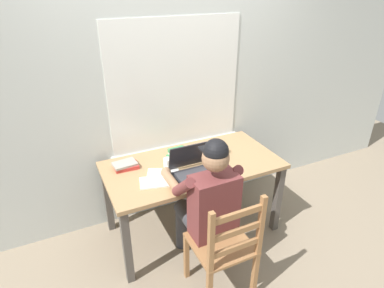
{
  "coord_description": "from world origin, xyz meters",
  "views": [
    {
      "loc": [
        -1.05,
        -2.2,
        2.17
      ],
      "look_at": [
        -0.03,
        -0.05,
        0.95
      ],
      "focal_mm": 30.35,
      "sensor_mm": 36.0,
      "label": 1
    }
  ],
  "objects_px": {
    "coffee_mug_spare": "(222,149)",
    "book_stack_side": "(178,153)",
    "coffee_mug_white": "(168,163)",
    "desk": "(193,172)",
    "seated_person": "(207,200)",
    "coffee_mug_dark": "(201,151)",
    "computer_mouse": "(226,168)",
    "laptop": "(192,168)",
    "book_stack_main": "(126,165)",
    "wooden_chair": "(225,247)"
  },
  "relations": [
    {
      "from": "seated_person",
      "to": "book_stack_main",
      "type": "distance_m",
      "value": 0.78
    },
    {
      "from": "wooden_chair",
      "to": "book_stack_main",
      "type": "height_order",
      "value": "wooden_chair"
    },
    {
      "from": "laptop",
      "to": "coffee_mug_dark",
      "type": "distance_m",
      "value": 0.31
    },
    {
      "from": "book_stack_main",
      "to": "coffee_mug_dark",
      "type": "bearing_deg",
      "value": -6.99
    },
    {
      "from": "wooden_chair",
      "to": "computer_mouse",
      "type": "bearing_deg",
      "value": 59.39
    },
    {
      "from": "seated_person",
      "to": "book_stack_side",
      "type": "xyz_separation_m",
      "value": [
        0.03,
        0.61,
        0.09
      ]
    },
    {
      "from": "desk",
      "to": "coffee_mug_dark",
      "type": "height_order",
      "value": "coffee_mug_dark"
    },
    {
      "from": "desk",
      "to": "coffee_mug_white",
      "type": "height_order",
      "value": "coffee_mug_white"
    },
    {
      "from": "laptop",
      "to": "book_stack_main",
      "type": "bearing_deg",
      "value": 146.29
    },
    {
      "from": "desk",
      "to": "book_stack_main",
      "type": "xyz_separation_m",
      "value": [
        -0.55,
        0.17,
        0.11
      ]
    },
    {
      "from": "desk",
      "to": "laptop",
      "type": "xyz_separation_m",
      "value": [
        -0.07,
        -0.14,
        0.14
      ]
    },
    {
      "from": "computer_mouse",
      "to": "coffee_mug_dark",
      "type": "distance_m",
      "value": 0.32
    },
    {
      "from": "computer_mouse",
      "to": "coffee_mug_dark",
      "type": "bearing_deg",
      "value": 104.89
    },
    {
      "from": "book_stack_main",
      "to": "coffee_mug_white",
      "type": "bearing_deg",
      "value": -24.28
    },
    {
      "from": "wooden_chair",
      "to": "desk",
      "type": "bearing_deg",
      "value": 82.38
    },
    {
      "from": "desk",
      "to": "coffee_mug_dark",
      "type": "distance_m",
      "value": 0.21
    },
    {
      "from": "coffee_mug_spare",
      "to": "book_stack_main",
      "type": "relative_size",
      "value": 0.53
    },
    {
      "from": "coffee_mug_spare",
      "to": "desk",
      "type": "bearing_deg",
      "value": -172.18
    },
    {
      "from": "seated_person",
      "to": "book_stack_side",
      "type": "bearing_deg",
      "value": 87.32
    },
    {
      "from": "laptop",
      "to": "book_stack_side",
      "type": "xyz_separation_m",
      "value": [
        0.0,
        0.29,
        -0.01
      ]
    },
    {
      "from": "computer_mouse",
      "to": "coffee_mug_dark",
      "type": "height_order",
      "value": "coffee_mug_dark"
    },
    {
      "from": "wooden_chair",
      "to": "coffee_mug_spare",
      "type": "distance_m",
      "value": 0.94
    },
    {
      "from": "computer_mouse",
      "to": "coffee_mug_spare",
      "type": "xyz_separation_m",
      "value": [
        0.1,
        0.26,
        0.03
      ]
    },
    {
      "from": "coffee_mug_dark",
      "to": "book_stack_main",
      "type": "relative_size",
      "value": 0.58
    },
    {
      "from": "wooden_chair",
      "to": "coffee_mug_white",
      "type": "xyz_separation_m",
      "value": [
        -0.12,
        0.77,
        0.32
      ]
    },
    {
      "from": "book_stack_main",
      "to": "book_stack_side",
      "type": "height_order",
      "value": "book_stack_side"
    },
    {
      "from": "book_stack_side",
      "to": "wooden_chair",
      "type": "bearing_deg",
      "value": -91.84
    },
    {
      "from": "book_stack_main",
      "to": "laptop",
      "type": "bearing_deg",
      "value": -33.71
    },
    {
      "from": "seated_person",
      "to": "book_stack_main",
      "type": "bearing_deg",
      "value": 125.05
    },
    {
      "from": "seated_person",
      "to": "wooden_chair",
      "type": "xyz_separation_m",
      "value": [
        0.0,
        -0.28,
        -0.22
      ]
    },
    {
      "from": "laptop",
      "to": "wooden_chair",
      "type": "bearing_deg",
      "value": -92.49
    },
    {
      "from": "computer_mouse",
      "to": "book_stack_side",
      "type": "height_order",
      "value": "book_stack_side"
    },
    {
      "from": "coffee_mug_dark",
      "to": "book_stack_side",
      "type": "height_order",
      "value": "coffee_mug_dark"
    },
    {
      "from": "laptop",
      "to": "coffee_mug_spare",
      "type": "height_order",
      "value": "laptop"
    },
    {
      "from": "computer_mouse",
      "to": "book_stack_side",
      "type": "relative_size",
      "value": 0.53
    },
    {
      "from": "computer_mouse",
      "to": "wooden_chair",
      "type": "bearing_deg",
      "value": -120.61
    },
    {
      "from": "coffee_mug_white",
      "to": "book_stack_main",
      "type": "distance_m",
      "value": 0.36
    },
    {
      "from": "coffee_mug_dark",
      "to": "coffee_mug_spare",
      "type": "xyz_separation_m",
      "value": [
        0.18,
        -0.05,
        0.0
      ]
    },
    {
      "from": "coffee_mug_spare",
      "to": "computer_mouse",
      "type": "bearing_deg",
      "value": -111.21
    },
    {
      "from": "computer_mouse",
      "to": "coffee_mug_dark",
      "type": "relative_size",
      "value": 0.8
    },
    {
      "from": "laptop",
      "to": "coffee_mug_dark",
      "type": "height_order",
      "value": "laptop"
    },
    {
      "from": "coffee_mug_white",
      "to": "coffee_mug_spare",
      "type": "distance_m",
      "value": 0.53
    },
    {
      "from": "laptop",
      "to": "computer_mouse",
      "type": "height_order",
      "value": "laptop"
    },
    {
      "from": "book_stack_side",
      "to": "computer_mouse",
      "type": "bearing_deg",
      "value": -52.37
    },
    {
      "from": "coffee_mug_white",
      "to": "book_stack_main",
      "type": "relative_size",
      "value": 0.53
    },
    {
      "from": "coffee_mug_spare",
      "to": "book_stack_side",
      "type": "xyz_separation_m",
      "value": [
        -0.38,
        0.11,
        -0.01
      ]
    },
    {
      "from": "laptop",
      "to": "computer_mouse",
      "type": "distance_m",
      "value": 0.3
    },
    {
      "from": "desk",
      "to": "book_stack_side",
      "type": "distance_m",
      "value": 0.21
    },
    {
      "from": "desk",
      "to": "seated_person",
      "type": "bearing_deg",
      "value": -102.14
    },
    {
      "from": "coffee_mug_dark",
      "to": "computer_mouse",
      "type": "bearing_deg",
      "value": -75.11
    }
  ]
}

